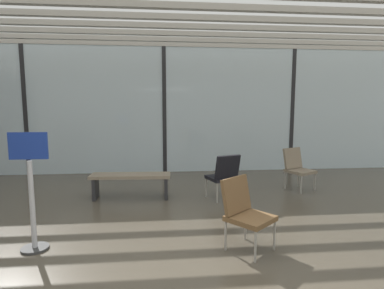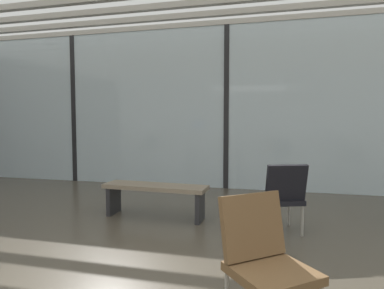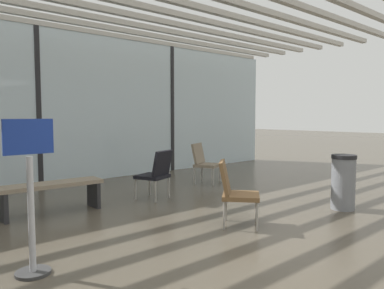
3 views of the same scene
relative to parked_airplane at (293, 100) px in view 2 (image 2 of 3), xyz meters
name	(u,v)px [view 2 (image 2 of 3)]	position (x,y,z in m)	size (l,w,h in m)	color
glass_curtain_wall	(227,108)	(-1.49, -5.03, -0.44)	(14.00, 0.08, 3.29)	silver
window_mullion_0	(75,109)	(-4.99, -5.03, -0.44)	(0.10, 0.12, 3.29)	black
window_mullion_1	(227,108)	(-1.49, -5.03, -0.44)	(0.10, 0.12, 3.29)	black
parked_airplane	(293,100)	(0.00, 0.00, 0.00)	(12.49, 4.17, 4.17)	#B2BCD6
lounge_chair_0	(264,254)	(-0.56, -9.60, -1.59)	(0.71, 0.71, 0.87)	brown
lounge_chair_2	(282,194)	(-0.41, -7.65, -1.59)	(0.63, 0.66, 0.87)	black
waiting_bench	(155,192)	(-2.16, -7.38, -1.72)	(1.52, 0.48, 0.47)	#7F705B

